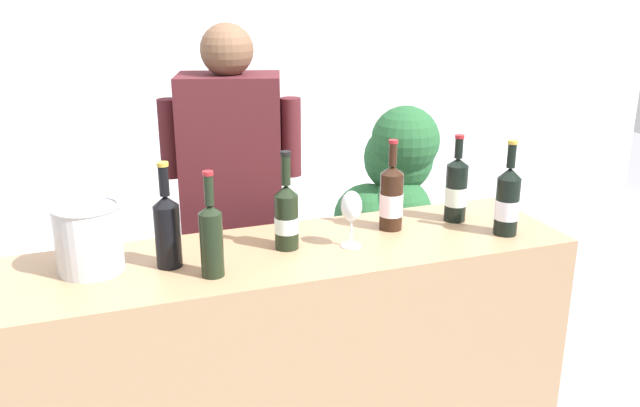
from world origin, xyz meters
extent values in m
cube|color=white|center=(0.00, 2.60, 1.40)|extent=(8.00, 0.10, 2.80)
cube|color=#9E7A56|center=(0.00, 0.00, 0.50)|extent=(2.08, 0.51, 0.99)
cylinder|color=black|center=(0.84, -0.11, 1.09)|extent=(0.08, 0.08, 0.20)
cone|color=black|center=(0.84, -0.11, 1.22)|extent=(0.08, 0.08, 0.04)
cylinder|color=black|center=(0.84, -0.11, 1.28)|extent=(0.03, 0.03, 0.08)
cylinder|color=#B79333|center=(0.84, -0.11, 1.32)|extent=(0.03, 0.03, 0.01)
cylinder|color=silver|center=(0.84, -0.11, 1.08)|extent=(0.08, 0.08, 0.07)
cylinder|color=black|center=(-0.31, 0.00, 1.09)|extent=(0.08, 0.08, 0.20)
cone|color=black|center=(-0.31, 0.00, 1.21)|extent=(0.08, 0.08, 0.03)
cylinder|color=black|center=(-0.31, 0.00, 1.27)|extent=(0.03, 0.03, 0.09)
cylinder|color=#B79333|center=(-0.31, 0.00, 1.32)|extent=(0.04, 0.04, 0.01)
cylinder|color=black|center=(0.08, 0.02, 1.09)|extent=(0.08, 0.08, 0.18)
cone|color=black|center=(0.08, 0.02, 1.20)|extent=(0.08, 0.08, 0.04)
cylinder|color=black|center=(0.08, 0.02, 1.26)|extent=(0.03, 0.03, 0.10)
cylinder|color=black|center=(0.08, 0.02, 1.32)|extent=(0.04, 0.04, 0.01)
cylinder|color=silver|center=(0.08, 0.02, 1.08)|extent=(0.08, 0.08, 0.05)
cylinder|color=black|center=(0.75, 0.07, 1.10)|extent=(0.08, 0.08, 0.21)
cone|color=black|center=(0.75, 0.07, 1.22)|extent=(0.08, 0.08, 0.03)
cylinder|color=black|center=(0.75, 0.07, 1.27)|extent=(0.03, 0.03, 0.07)
cylinder|color=maroon|center=(0.75, 0.07, 1.31)|extent=(0.03, 0.03, 0.01)
cylinder|color=silver|center=(0.75, 0.07, 1.09)|extent=(0.08, 0.08, 0.07)
cylinder|color=black|center=(-0.20, -0.12, 1.09)|extent=(0.07, 0.07, 0.20)
cone|color=black|center=(-0.20, -0.12, 1.21)|extent=(0.07, 0.07, 0.03)
cylinder|color=black|center=(-0.20, -0.12, 1.26)|extent=(0.03, 0.03, 0.09)
cylinder|color=maroon|center=(-0.20, -0.12, 1.32)|extent=(0.03, 0.03, 0.01)
cylinder|color=black|center=(0.48, 0.07, 1.10)|extent=(0.08, 0.08, 0.20)
cone|color=black|center=(0.48, 0.07, 1.21)|extent=(0.08, 0.08, 0.03)
cylinder|color=black|center=(0.48, 0.07, 1.27)|extent=(0.03, 0.03, 0.08)
cylinder|color=maroon|center=(0.48, 0.07, 1.31)|extent=(0.03, 0.03, 0.01)
cylinder|color=silver|center=(0.48, 0.07, 1.09)|extent=(0.08, 0.08, 0.08)
cylinder|color=silver|center=(0.29, -0.04, 0.99)|extent=(0.07, 0.07, 0.00)
cylinder|color=silver|center=(0.29, -0.04, 1.04)|extent=(0.01, 0.01, 0.09)
ellipsoid|color=silver|center=(0.29, -0.04, 1.14)|extent=(0.07, 0.07, 0.10)
ellipsoid|color=maroon|center=(0.29, -0.04, 1.12)|extent=(0.06, 0.06, 0.04)
cylinder|color=silver|center=(-0.54, 0.05, 1.09)|extent=(0.20, 0.20, 0.20)
torus|color=silver|center=(-0.54, 0.05, 1.20)|extent=(0.21, 0.21, 0.01)
cube|color=black|center=(0.02, 0.55, 0.43)|extent=(0.40, 0.33, 0.86)
cube|color=#47191E|center=(0.02, 0.55, 1.18)|extent=(0.44, 0.34, 0.64)
sphere|color=brown|center=(0.02, 0.55, 1.59)|extent=(0.20, 0.20, 0.20)
cylinder|color=#47191E|center=(0.24, 0.48, 1.26)|extent=(0.08, 0.08, 0.31)
cylinder|color=#47191E|center=(-0.21, 0.62, 1.26)|extent=(0.08, 0.08, 0.31)
cylinder|color=brown|center=(1.00, 1.21, 0.14)|extent=(0.34, 0.34, 0.28)
sphere|color=#23562D|center=(0.89, 1.18, 0.61)|extent=(0.37, 0.37, 0.37)
sphere|color=#23562D|center=(1.03, 1.09, 0.66)|extent=(0.35, 0.35, 0.35)
sphere|color=#23562D|center=(1.06, 1.12, 1.04)|extent=(0.36, 0.36, 0.36)
sphere|color=#23562D|center=(1.06, 1.18, 0.93)|extent=(0.37, 0.37, 0.37)
cylinder|color=#4C3823|center=(1.00, 1.21, 0.58)|extent=(0.05, 0.05, 0.60)
camera|label=1|loc=(-0.53, -2.00, 1.86)|focal=38.21mm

